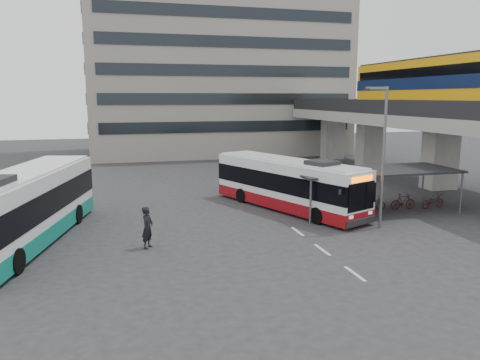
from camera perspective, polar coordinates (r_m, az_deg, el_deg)
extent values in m
plane|color=#28282B|center=(23.49, 1.31, -6.75)|extent=(120.00, 120.00, 0.00)
cube|color=gray|center=(37.91, 23.19, 2.45)|extent=(2.20, 1.60, 4.60)
cube|color=gray|center=(46.14, 15.57, 4.12)|extent=(2.20, 1.60, 4.60)
cube|color=gray|center=(53.16, 11.22, 5.04)|extent=(2.20, 1.60, 4.60)
cube|color=gray|center=(40.90, 20.01, 7.03)|extent=(8.00, 32.00, 0.90)
cube|color=black|center=(38.86, 15.50, 8.62)|extent=(0.35, 32.00, 1.10)
cube|color=black|center=(43.12, 24.24, 8.21)|extent=(0.35, 32.00, 1.10)
cube|color=#EBA00D|center=(37.85, 23.52, 10.48)|extent=(2.90, 20.00, 3.90)
cube|color=#0A173C|center=(37.85, 23.55, 10.78)|extent=(2.98, 20.02, 0.90)
cube|color=black|center=(37.88, 23.63, 11.98)|extent=(2.96, 19.20, 0.70)
cube|color=black|center=(37.94, 23.74, 13.41)|extent=(2.70, 19.60, 0.25)
cylinder|color=#595B60|center=(28.76, 5.75, -1.20)|extent=(0.12, 0.12, 2.40)
cylinder|color=#595B60|center=(33.33, 21.40, -0.29)|extent=(0.12, 0.12, 2.40)
cylinder|color=#595B60|center=(25.50, 8.59, -2.72)|extent=(0.12, 0.12, 2.40)
cylinder|color=#595B60|center=(30.56, 25.36, -1.46)|extent=(0.12, 0.12, 2.40)
cube|color=black|center=(29.01, 15.98, 1.13)|extent=(10.00, 4.00, 0.12)
imported|color=black|center=(27.59, 8.60, -3.34)|extent=(1.71, 0.60, 0.90)
imported|color=black|center=(28.42, 12.31, -2.96)|extent=(1.66, 0.47, 1.00)
imported|color=black|center=(29.38, 15.78, -2.79)|extent=(1.71, 0.60, 0.90)
imported|color=black|center=(30.42, 19.04, -2.43)|extent=(1.66, 0.47, 1.00)
imported|color=#350C0F|center=(31.58, 22.05, -2.26)|extent=(1.71, 0.60, 0.90)
cube|color=gray|center=(59.15, -2.91, 15.61)|extent=(30.00, 15.00, 25.00)
cube|color=beige|center=(19.14, 13.83, -11.03)|extent=(0.15, 1.60, 0.01)
cube|color=beige|center=(21.65, 10.00, -8.37)|extent=(0.15, 1.60, 0.01)
cube|color=beige|center=(24.27, 7.03, -6.25)|extent=(0.15, 1.60, 0.01)
cube|color=white|center=(28.70, 5.79, -0.22)|extent=(6.48, 11.17, 2.55)
cube|color=maroon|center=(28.94, 5.75, -2.52)|extent=(6.53, 11.22, 0.70)
cube|color=black|center=(28.68, 5.79, 0.01)|extent=(6.54, 11.21, 1.07)
cube|color=#FF6000|center=(24.86, 14.65, 0.12)|extent=(1.56, 0.71, 0.28)
cube|color=black|center=(26.55, 9.97, 2.07)|extent=(1.88, 1.92, 0.26)
cylinder|color=black|center=(25.75, 9.40, -4.30)|extent=(0.61, 0.96, 0.93)
cylinder|color=black|center=(31.93, 3.35, -1.38)|extent=(0.61, 0.96, 0.93)
cube|color=white|center=(23.98, -24.74, -2.69)|extent=(5.43, 12.67, 2.84)
cube|color=#0C7463|center=(24.29, -24.51, -5.72)|extent=(5.48, 12.72, 0.77)
cube|color=black|center=(23.96, -24.77, -2.39)|extent=(5.49, 12.70, 1.19)
cylinder|color=black|center=(27.01, -19.24, -3.94)|extent=(0.54, 1.08, 1.03)
imported|color=black|center=(21.72, -11.21, -5.71)|extent=(0.75, 0.84, 1.93)
cylinder|color=#595B60|center=(25.16, 17.07, 2.48)|extent=(0.15, 0.15, 7.33)
cube|color=#595B60|center=(24.77, 16.30, 10.70)|extent=(1.11, 0.34, 0.14)
cube|color=black|center=(24.60, 15.17, 10.59)|extent=(0.35, 0.22, 0.11)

